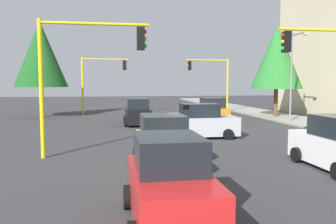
{
  "coord_description": "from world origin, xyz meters",
  "views": [
    {
      "loc": [
        20.83,
        -4.59,
        3.15
      ],
      "look_at": [
        -1.7,
        -0.92,
        1.2
      ],
      "focal_mm": 36.49,
      "sensor_mm": 36.0,
      "label": 1
    }
  ],
  "objects_px": {
    "street_lamp_curbside": "(294,67)",
    "tree_opposite_side": "(41,54)",
    "car_orange": "(212,111)",
    "traffic_signal_near_left": "(332,63)",
    "car_red": "(170,185)",
    "car_yellow": "(163,144)",
    "traffic_signal_near_right": "(85,61)",
    "tree_roadside_mid": "(277,57)",
    "traffic_signal_far_right": "(101,74)",
    "car_silver": "(202,122)",
    "car_black": "(138,113)",
    "traffic_signal_far_left": "(211,75)"
  },
  "relations": [
    {
      "from": "street_lamp_curbside",
      "to": "tree_opposite_side",
      "type": "relative_size",
      "value": 0.8
    },
    {
      "from": "car_orange",
      "to": "traffic_signal_near_left",
      "type": "bearing_deg",
      "value": 12.19
    },
    {
      "from": "car_orange",
      "to": "car_red",
      "type": "bearing_deg",
      "value": -19.23
    },
    {
      "from": "traffic_signal_near_left",
      "to": "street_lamp_curbside",
      "type": "height_order",
      "value": "street_lamp_curbside"
    },
    {
      "from": "street_lamp_curbside",
      "to": "car_yellow",
      "type": "relative_size",
      "value": 1.85
    },
    {
      "from": "traffic_signal_near_right",
      "to": "car_orange",
      "type": "height_order",
      "value": "traffic_signal_near_right"
    },
    {
      "from": "traffic_signal_near_right",
      "to": "car_red",
      "type": "distance_m",
      "value": 8.51
    },
    {
      "from": "tree_roadside_mid",
      "to": "traffic_signal_near_left",
      "type": "bearing_deg",
      "value": -17.03
    },
    {
      "from": "car_yellow",
      "to": "traffic_signal_far_right",
      "type": "bearing_deg",
      "value": -172.6
    },
    {
      "from": "traffic_signal_near_right",
      "to": "car_silver",
      "type": "height_order",
      "value": "traffic_signal_near_right"
    },
    {
      "from": "car_black",
      "to": "car_red",
      "type": "bearing_deg",
      "value": -2.02
    },
    {
      "from": "car_yellow",
      "to": "car_silver",
      "type": "bearing_deg",
      "value": 153.9
    },
    {
      "from": "traffic_signal_near_right",
      "to": "street_lamp_curbside",
      "type": "xyz_separation_m",
      "value": [
        -9.61,
        14.91,
        0.27
      ]
    },
    {
      "from": "traffic_signal_near_right",
      "to": "traffic_signal_near_left",
      "type": "relative_size",
      "value": 1.0
    },
    {
      "from": "tree_opposite_side",
      "to": "car_silver",
      "type": "height_order",
      "value": "tree_opposite_side"
    },
    {
      "from": "car_orange",
      "to": "car_black",
      "type": "bearing_deg",
      "value": -85.14
    },
    {
      "from": "car_yellow",
      "to": "car_red",
      "type": "distance_m",
      "value": 5.01
    },
    {
      "from": "car_silver",
      "to": "car_yellow",
      "type": "xyz_separation_m",
      "value": [
        6.56,
        -3.21,
        0.0
      ]
    },
    {
      "from": "street_lamp_curbside",
      "to": "tree_opposite_side",
      "type": "xyz_separation_m",
      "value": [
        -8.39,
        -20.2,
        1.4
      ]
    },
    {
      "from": "tree_roadside_mid",
      "to": "car_orange",
      "type": "bearing_deg",
      "value": -69.04
    },
    {
      "from": "traffic_signal_near_right",
      "to": "car_red",
      "type": "relative_size",
      "value": 1.57
    },
    {
      "from": "traffic_signal_far_right",
      "to": "car_red",
      "type": "xyz_separation_m",
      "value": [
        27.53,
        2.33,
        -3.11
      ]
    },
    {
      "from": "traffic_signal_near_right",
      "to": "traffic_signal_far_right",
      "type": "height_order",
      "value": "traffic_signal_near_right"
    },
    {
      "from": "traffic_signal_far_left",
      "to": "tree_opposite_side",
      "type": "relative_size",
      "value": 0.65
    },
    {
      "from": "traffic_signal_near_left",
      "to": "tree_opposite_side",
      "type": "bearing_deg",
      "value": -137.13
    },
    {
      "from": "tree_roadside_mid",
      "to": "traffic_signal_near_right",
      "type": "bearing_deg",
      "value": -48.3
    },
    {
      "from": "car_black",
      "to": "traffic_signal_far_left",
      "type": "bearing_deg",
      "value": 137.25
    },
    {
      "from": "tree_opposite_side",
      "to": "car_black",
      "type": "height_order",
      "value": "tree_opposite_side"
    },
    {
      "from": "tree_opposite_side",
      "to": "car_yellow",
      "type": "bearing_deg",
      "value": 21.84
    },
    {
      "from": "car_yellow",
      "to": "tree_roadside_mid",
      "type": "bearing_deg",
      "value": 142.37
    },
    {
      "from": "street_lamp_curbside",
      "to": "tree_roadside_mid",
      "type": "relative_size",
      "value": 0.84
    },
    {
      "from": "tree_opposite_side",
      "to": "car_red",
      "type": "xyz_separation_m",
      "value": [
        25.53,
        7.64,
        -4.85
      ]
    },
    {
      "from": "car_yellow",
      "to": "traffic_signal_near_left",
      "type": "bearing_deg",
      "value": 106.78
    },
    {
      "from": "tree_roadside_mid",
      "to": "traffic_signal_far_right",
      "type": "bearing_deg",
      "value": -110.92
    },
    {
      "from": "car_black",
      "to": "car_yellow",
      "type": "xyz_separation_m",
      "value": [
        13.46,
        -0.05,
        -0.0
      ]
    },
    {
      "from": "tree_opposite_side",
      "to": "car_silver",
      "type": "relative_size",
      "value": 2.18
    },
    {
      "from": "traffic_signal_near_left",
      "to": "tree_opposite_side",
      "type": "relative_size",
      "value": 0.66
    },
    {
      "from": "car_black",
      "to": "car_yellow",
      "type": "relative_size",
      "value": 1.01
    },
    {
      "from": "tree_roadside_mid",
      "to": "car_silver",
      "type": "distance_m",
      "value": 14.56
    },
    {
      "from": "traffic_signal_near_right",
      "to": "car_yellow",
      "type": "height_order",
      "value": "traffic_signal_near_right"
    },
    {
      "from": "traffic_signal_far_left",
      "to": "car_black",
      "type": "height_order",
      "value": "traffic_signal_far_left"
    },
    {
      "from": "tree_opposite_side",
      "to": "car_red",
      "type": "bearing_deg",
      "value": 16.66
    },
    {
      "from": "traffic_signal_near_right",
      "to": "traffic_signal_far_right",
      "type": "distance_m",
      "value": 20.0
    },
    {
      "from": "car_red",
      "to": "car_black",
      "type": "bearing_deg",
      "value": 177.98
    },
    {
      "from": "car_yellow",
      "to": "traffic_signal_far_left",
      "type": "bearing_deg",
      "value": 159.44
    },
    {
      "from": "traffic_signal_near_left",
      "to": "tree_roadside_mid",
      "type": "height_order",
      "value": "tree_roadside_mid"
    },
    {
      "from": "traffic_signal_near_left",
      "to": "traffic_signal_near_right",
      "type": "bearing_deg",
      "value": -90.0
    },
    {
      "from": "tree_opposite_side",
      "to": "car_orange",
      "type": "height_order",
      "value": "tree_opposite_side"
    },
    {
      "from": "traffic_signal_far_right",
      "to": "tree_roadside_mid",
      "type": "xyz_separation_m",
      "value": [
        6.0,
        15.69,
        1.45
      ]
    },
    {
      "from": "car_red",
      "to": "traffic_signal_far_left",
      "type": "bearing_deg",
      "value": 161.79
    }
  ]
}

